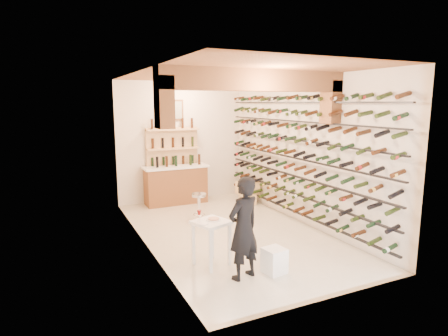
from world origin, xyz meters
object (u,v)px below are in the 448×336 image
tasting_table (211,229)px  person (244,228)px  chrome_barstool (199,206)px  wine_rack (293,154)px  white_stool (274,260)px  back_counter (176,184)px  crate_lower (247,199)px

tasting_table → person: person is taller
tasting_table → chrome_barstool: 2.25m
wine_rack → white_stool: wine_rack is taller
back_counter → white_stool: back_counter is taller
wine_rack → back_counter: 3.38m
tasting_table → white_stool: (0.78, -0.69, -0.42)m
back_counter → chrome_barstool: (-0.06, -1.80, -0.15)m
back_counter → person: 4.62m
back_counter → person: size_ratio=1.08×
crate_lower → back_counter: bearing=153.8°
tasting_table → crate_lower: bearing=33.3°
wine_rack → back_counter: size_ratio=3.35×
wine_rack → person: size_ratio=3.61×
back_counter → white_stool: bearing=-88.8°
wine_rack → person: wine_rack is taller
chrome_barstool → wine_rack: bearing=-24.1°
back_counter → white_stool: (0.10, -4.64, -0.33)m
chrome_barstool → person: bearing=-97.6°
back_counter → tasting_table: size_ratio=1.86×
wine_rack → back_counter: wine_rack is taller
tasting_table → crate_lower: (2.39, 3.11, -0.48)m
tasting_table → white_stool: tasting_table is taller
white_stool → chrome_barstool: size_ratio=0.60×
wine_rack → white_stool: size_ratio=14.35×
back_counter → chrome_barstool: size_ratio=2.56×
wine_rack → chrome_barstool: size_ratio=8.58×
back_counter → tasting_table: 4.01m
person → crate_lower: (2.13, 3.75, -0.66)m
tasting_table → chrome_barstool: bearing=54.5°
wine_rack → person: (-2.26, -1.94, -0.76)m
person → chrome_barstool: 2.84m
back_counter → tasting_table: (-0.69, -3.95, 0.09)m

